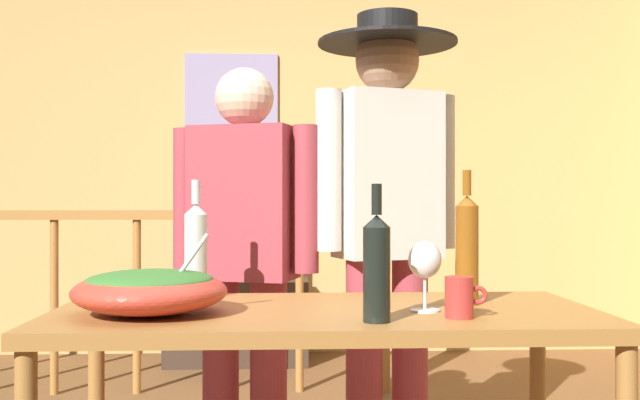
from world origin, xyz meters
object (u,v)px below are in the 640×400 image
at_px(wine_bottle_amber, 467,248).
at_px(person_standing_left, 244,247).
at_px(wine_bottle_clear, 196,249).
at_px(mug_red, 460,297).
at_px(tv_console, 237,321).
at_px(wine_glass, 425,262).
at_px(serving_table, 325,336).
at_px(framed_picture, 231,110).
at_px(stair_railing, 215,276).
at_px(wine_bottle_dark, 377,266).
at_px(flat_screen_tv, 237,244).
at_px(person_standing_right, 387,206).
at_px(salad_bowl, 150,289).

xyz_separation_m(wine_bottle_amber, person_standing_left, (-0.66, 0.54, -0.03)).
bearing_deg(wine_bottle_clear, mug_red, -29.49).
relative_size(tv_console, wine_glass, 4.82).
xyz_separation_m(serving_table, wine_bottle_clear, (-0.38, 0.23, 0.22)).
bearing_deg(framed_picture, stair_railing, -90.57).
bearing_deg(wine_bottle_amber, serving_table, -171.11).
relative_size(framed_picture, serving_table, 0.52).
relative_size(wine_glass, wine_bottle_dark, 0.56).
distance_m(flat_screen_tv, wine_glass, 2.83).
relative_size(stair_railing, wine_bottle_amber, 7.11).
distance_m(stair_railing, wine_bottle_dark, 2.30).
bearing_deg(wine_bottle_clear, person_standing_left, 71.88).
height_order(stair_railing, flat_screen_tv, stair_railing).
relative_size(stair_railing, serving_table, 1.85).
bearing_deg(person_standing_right, person_standing_left, -17.59).
distance_m(salad_bowl, wine_bottle_clear, 0.32).
height_order(framed_picture, person_standing_left, framed_picture).
xyz_separation_m(serving_table, wine_glass, (0.26, -0.06, 0.20)).
xyz_separation_m(flat_screen_tv, serving_table, (0.42, -2.68, -0.09)).
bearing_deg(person_standing_right, wine_bottle_clear, 13.33).
bearing_deg(wine_bottle_amber, wine_bottle_dark, -135.48).
bearing_deg(stair_railing, person_standing_left, -80.14).
bearing_deg(wine_bottle_clear, wine_bottle_amber, -11.70).
relative_size(salad_bowl, mug_red, 3.71).
height_order(serving_table, salad_bowl, salad_bowl).
distance_m(wine_bottle_clear, mug_red, 0.82).
height_order(stair_railing, tv_console, stair_railing).
height_order(wine_bottle_amber, person_standing_left, person_standing_left).
height_order(wine_bottle_amber, wine_bottle_dark, wine_bottle_amber).
relative_size(flat_screen_tv, wine_glass, 2.75).
relative_size(framed_picture, wine_glass, 4.08).
bearing_deg(wine_bottle_amber, wine_glass, -139.01).
relative_size(framed_picture, tv_console, 0.85).
xyz_separation_m(wine_glass, wine_bottle_dark, (-0.15, -0.16, 0.01)).
distance_m(salad_bowl, wine_bottle_dark, 0.60).
xyz_separation_m(framed_picture, flat_screen_tv, (0.06, -0.32, -0.90)).
relative_size(flat_screen_tv, mug_red, 4.76).
xyz_separation_m(stair_railing, mug_red, (0.82, -2.15, 0.17)).
bearing_deg(framed_picture, person_standing_left, -84.56).
height_order(framed_picture, wine_bottle_dark, framed_picture).
distance_m(tv_console, flat_screen_tv, 0.49).
height_order(flat_screen_tv, wine_bottle_amber, wine_bottle_amber).
bearing_deg(wine_bottle_amber, stair_railing, 115.20).
height_order(tv_console, wine_glass, wine_glass).
distance_m(wine_glass, wine_bottle_clear, 0.70).
height_order(wine_glass, wine_bottle_amber, wine_bottle_amber).
relative_size(serving_table, wine_glass, 7.87).
height_order(salad_bowl, wine_bottle_clear, wine_bottle_clear).
bearing_deg(wine_bottle_clear, serving_table, -30.91).
xyz_separation_m(framed_picture, wine_glass, (0.74, -3.06, -0.78)).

